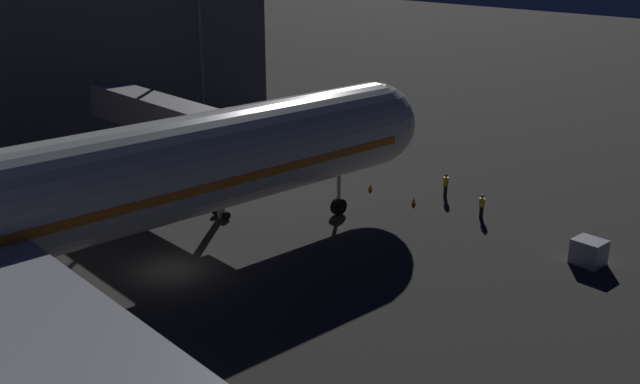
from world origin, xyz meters
name	(u,v)px	position (x,y,z in m)	size (l,w,h in m)	color
ground_plane	(171,270)	(0.00, 0.00, 0.00)	(320.00, 320.00, 0.00)	#383533
jet_bridge	(176,121)	(10.28, -7.15, 6.01)	(18.75, 3.40, 7.56)	#9E9E99
apron_floodlight_mast	(199,21)	(25.50, -19.45, 10.99)	(2.90, 0.50, 19.07)	#59595E
baggage_container_near_belt	(589,252)	(-16.07, -18.96, 0.77)	(1.77, 1.54, 1.54)	#B7BABF
ground_crew_marshaller_fwd	(446,184)	(-2.76, -22.10, 1.04)	(0.40, 0.40, 1.87)	black
ground_crew_under_port_wing	(482,205)	(-7.20, -20.50, 0.96)	(0.40, 0.40, 1.75)	black
traffic_cone_nose_port	(414,201)	(-2.20, -19.13, 0.28)	(0.36, 0.36, 0.55)	orange
traffic_cone_nose_starboard	(370,187)	(2.20, -19.13, 0.28)	(0.36, 0.36, 0.55)	orange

